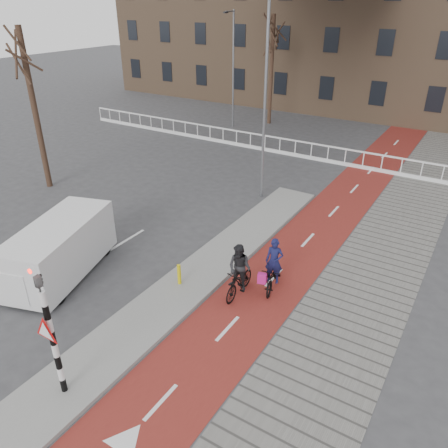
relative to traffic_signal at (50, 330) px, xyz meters
The scene contains 15 objects.
ground 2.90m from the traffic_signal, 73.47° to the left, with size 120.00×120.00×0.00m, color #38383A.
bike_lane 12.36m from the traffic_signal, 80.09° to the left, with size 2.50×60.00×0.01m, color maroon.
sidewalk 13.13m from the traffic_signal, 67.82° to the left, with size 3.00×60.00×0.01m, color slate.
curb_island 6.32m from the traffic_signal, 90.95° to the left, with size 1.80×16.00×0.12m, color gray.
traffic_signal is the anchor object (origin of this frame).
bollard 5.18m from the traffic_signal, 93.45° to the left, with size 0.12×0.12×0.71m, color #CFBC0B.
cyclist_near 7.03m from the traffic_signal, 70.42° to the left, with size 0.98×1.77×1.78m.
cyclist_far 5.93m from the traffic_signal, 74.28° to the left, with size 0.77×1.66×1.79m.
van 5.47m from the traffic_signal, 139.70° to the left, with size 2.96×4.66×1.87m.
railing 19.60m from the traffic_signal, 103.02° to the left, with size 28.00×0.10×0.99m.
townhouse_row 34.60m from the traffic_signal, 94.04° to the left, with size 46.00×10.00×15.90m.
tree_left 13.91m from the traffic_signal, 142.73° to the left, with size 0.27×0.27×7.36m, color #301D15.
tree_mid 26.11m from the traffic_signal, 105.88° to the left, with size 0.27×0.27×7.39m, color #301D15.
streetlight_near 13.04m from the traffic_signal, 96.19° to the left, with size 0.12×0.12×8.58m, color slate.
streetlight_left 24.59m from the traffic_signal, 111.39° to the left, with size 0.12×0.12×7.67m, color slate.
Camera 1 is at (6.50, -6.25, 8.44)m, focal length 35.00 mm.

